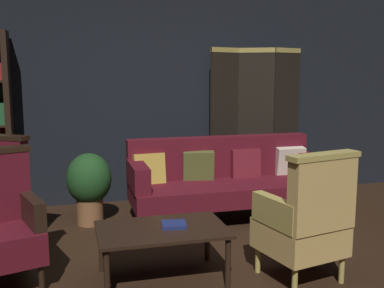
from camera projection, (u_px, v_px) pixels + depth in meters
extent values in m
plane|color=black|center=(218.00, 277.00, 3.77)|extent=(10.00, 10.00, 0.00)
cube|color=black|center=(158.00, 88.00, 5.89)|extent=(7.20, 0.10, 2.80)
cube|color=black|center=(224.00, 124.00, 5.97)|extent=(0.43, 0.21, 1.90)
cube|color=tan|center=(225.00, 50.00, 5.82)|extent=(0.44, 0.22, 0.06)
cube|color=black|center=(255.00, 123.00, 6.04)|extent=(0.41, 0.27, 1.90)
cube|color=tan|center=(257.00, 50.00, 5.90)|extent=(0.41, 0.28, 0.06)
cube|color=black|center=(286.00, 123.00, 6.12)|extent=(0.43, 0.21, 1.90)
cube|color=tan|center=(288.00, 50.00, 5.97)|extent=(0.44, 0.22, 0.06)
cube|color=black|center=(10.00, 125.00, 5.25)|extent=(0.06, 0.32, 2.05)
cylinder|color=black|center=(146.00, 226.00, 4.65)|extent=(0.07, 0.07, 0.22)
cylinder|color=black|center=(319.00, 211.00, 5.14)|extent=(0.07, 0.07, 0.22)
cylinder|color=black|center=(137.00, 209.00, 5.23)|extent=(0.07, 0.07, 0.22)
cylinder|color=black|center=(294.00, 197.00, 5.71)|extent=(0.07, 0.07, 0.22)
cube|color=#4C0F19|center=(228.00, 191.00, 5.15)|extent=(2.10, 0.76, 0.20)
cube|color=#4C0F19|center=(219.00, 157.00, 5.39)|extent=(2.10, 0.18, 0.46)
cube|color=#4C0F19|center=(138.00, 176.00, 4.86)|extent=(0.16, 0.68, 0.26)
cube|color=#4C0F19|center=(310.00, 166.00, 5.36)|extent=(0.16, 0.68, 0.26)
cube|color=#B79338|center=(149.00, 169.00, 5.09)|extent=(0.36, 0.19, 0.35)
cube|color=#4C5123|center=(198.00, 167.00, 5.23)|extent=(0.36, 0.20, 0.35)
cube|color=maroon|center=(245.00, 164.00, 5.37)|extent=(0.34, 0.14, 0.35)
cube|color=beige|center=(290.00, 162.00, 5.51)|extent=(0.34, 0.16, 0.35)
cylinder|color=black|center=(107.00, 276.00, 3.33)|extent=(0.04, 0.04, 0.39)
cylinder|color=black|center=(228.00, 263.00, 3.56)|extent=(0.04, 0.04, 0.39)
cylinder|color=black|center=(101.00, 248.00, 3.84)|extent=(0.04, 0.04, 0.39)
cylinder|color=black|center=(207.00, 238.00, 4.07)|extent=(0.04, 0.04, 0.39)
cube|color=black|center=(162.00, 229.00, 3.67)|extent=(1.00, 0.64, 0.03)
cylinder|color=tan|center=(302.00, 249.00, 4.05)|extent=(0.04, 0.04, 0.22)
cylinder|color=tan|center=(258.00, 259.00, 3.84)|extent=(0.04, 0.04, 0.22)
cylinder|color=tan|center=(342.00, 269.00, 3.65)|extent=(0.04, 0.04, 0.22)
cylinder|color=tan|center=(295.00, 281.00, 3.44)|extent=(0.04, 0.04, 0.22)
cube|color=tan|center=(300.00, 236.00, 3.71)|extent=(0.67, 0.67, 0.24)
cube|color=tan|center=(322.00, 195.00, 3.45)|extent=(0.57, 0.24, 0.54)
cube|color=tan|center=(324.00, 156.00, 3.40)|extent=(0.61, 0.26, 0.04)
cube|color=tan|center=(324.00, 204.00, 3.78)|extent=(0.20, 0.51, 0.22)
cube|color=tan|center=(276.00, 212.00, 3.56)|extent=(0.20, 0.51, 0.22)
cylinder|color=black|center=(42.00, 279.00, 3.49)|extent=(0.04, 0.04, 0.22)
cylinder|color=black|center=(27.00, 258.00, 3.87)|extent=(0.04, 0.04, 0.22)
cube|color=#4C0F19|center=(1.00, 245.00, 3.52)|extent=(0.70, 0.70, 0.24)
cube|color=black|center=(32.00, 210.00, 3.61)|extent=(0.24, 0.50, 0.22)
cylinder|color=black|center=(25.00, 234.00, 4.42)|extent=(0.04, 0.04, 0.22)
cube|color=#4C0F19|center=(0.00, 168.00, 4.39)|extent=(0.54, 0.40, 0.54)
cube|color=black|center=(6.00, 193.00, 4.13)|extent=(0.35, 0.47, 0.22)
cylinder|color=brown|center=(90.00, 211.00, 5.05)|extent=(0.28, 0.28, 0.28)
ellipsoid|color=#193D19|center=(89.00, 179.00, 4.99)|extent=(0.47, 0.47, 0.54)
cube|color=navy|center=(174.00, 225.00, 3.70)|extent=(0.22, 0.21, 0.03)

